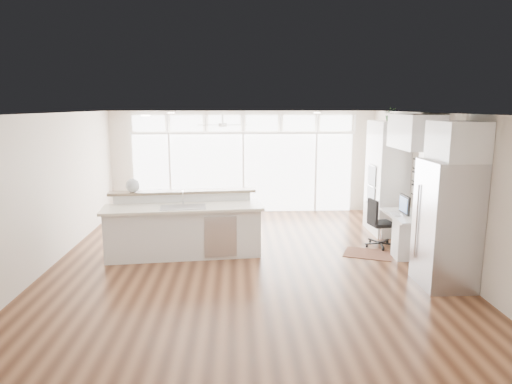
{
  "coord_description": "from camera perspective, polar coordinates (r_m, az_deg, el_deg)",
  "views": [
    {
      "loc": [
        -0.16,
        -8.13,
        2.82
      ],
      "look_at": [
        0.2,
        0.6,
        1.17
      ],
      "focal_mm": 32.0,
      "sensor_mm": 36.0,
      "label": 1
    }
  ],
  "objects": [
    {
      "name": "office_chair",
      "position": [
        9.58,
        15.44,
        -3.79
      ],
      "size": [
        0.58,
        0.55,
        0.98
      ],
      "primitive_type": "cube",
      "rotation": [
        0.0,
        0.0,
        0.17
      ],
      "color": "black",
      "rests_on": "floor"
    },
    {
      "name": "recessed_lights",
      "position": [
        8.33,
        -1.28,
        9.72
      ],
      "size": [
        3.4,
        3.0,
        0.02
      ],
      "primitive_type": "cube",
      "color": "white",
      "rests_on": "ceiling"
    },
    {
      "name": "monitor",
      "position": [
        9.21,
        18.09,
        -1.5
      ],
      "size": [
        0.08,
        0.48,
        0.4
      ],
      "primitive_type": "cube",
      "rotation": [
        0.0,
        0.0,
        -0.0
      ],
      "color": "black",
      "rests_on": "desk_nook"
    },
    {
      "name": "fishbowl",
      "position": [
        9.07,
        -15.14,
        0.78
      ],
      "size": [
        0.3,
        0.3,
        0.27
      ],
      "primitive_type": "sphere",
      "rotation": [
        0.0,
        0.0,
        0.13
      ],
      "color": "silver",
      "rests_on": "kitchen_island"
    },
    {
      "name": "oven_cabinet",
      "position": [
        10.59,
        15.99,
        1.75
      ],
      "size": [
        0.64,
        1.2,
        2.5
      ],
      "primitive_type": "cube",
      "color": "white",
      "rests_on": "floor"
    },
    {
      "name": "kitchen_island",
      "position": [
        8.77,
        -9.02,
        -4.16
      ],
      "size": [
        3.08,
        1.43,
        1.18
      ],
      "primitive_type": "cube",
      "rotation": [
        0.0,
        0.0,
        0.11
      ],
      "color": "white",
      "rests_on": "floor"
    },
    {
      "name": "rug",
      "position": [
        9.17,
        13.89,
        -7.51
      ],
      "size": [
        1.09,
        0.96,
        0.01
      ],
      "primitive_type": "cube",
      "rotation": [
        0.0,
        0.0,
        -0.39
      ],
      "color": "#361A11",
      "rests_on": "floor"
    },
    {
      "name": "ceiling_fan",
      "position": [
        10.94,
        -4.2,
        8.89
      ],
      "size": [
        1.16,
        1.16,
        0.32
      ],
      "primitive_type": "cube",
      "color": "white",
      "rests_on": "ceiling"
    },
    {
      "name": "ceiling",
      "position": [
        8.13,
        -1.25,
        9.84
      ],
      "size": [
        7.0,
        8.0,
        0.02
      ],
      "primitive_type": "cube",
      "color": "white",
      "rests_on": "wall_back"
    },
    {
      "name": "refrigerator",
      "position": [
        7.75,
        22.74,
        -3.75
      ],
      "size": [
        0.76,
        0.9,
        2.0
      ],
      "primitive_type": "cube",
      "color": "#B2B2B7",
      "rests_on": "floor"
    },
    {
      "name": "framed_photos",
      "position": [
        9.85,
        19.23,
        1.81
      ],
      "size": [
        0.06,
        0.22,
        0.8
      ],
      "primitive_type": "cube",
      "color": "black",
      "rests_on": "wall_right"
    },
    {
      "name": "upper_cabinets",
      "position": [
        9.08,
        19.31,
        7.13
      ],
      "size": [
        0.64,
        1.3,
        0.64
      ],
      "primitive_type": "cube",
      "color": "white",
      "rests_on": "wall_right"
    },
    {
      "name": "wall_left",
      "position": [
        8.91,
        -24.33,
        0.24
      ],
      "size": [
        0.04,
        8.0,
        2.7
      ],
      "primitive_type": "cube",
      "color": "beige",
      "rests_on": "floor"
    },
    {
      "name": "floor",
      "position": [
        8.61,
        -1.18,
        -8.5
      ],
      "size": [
        7.0,
        8.0,
        0.02
      ],
      "primitive_type": "cube",
      "color": "#432414",
      "rests_on": "ground"
    },
    {
      "name": "potted_plant",
      "position": [
        10.48,
        16.38,
        9.11
      ],
      "size": [
        0.29,
        0.31,
        0.22
      ],
      "primitive_type": "imported",
      "rotation": [
        0.0,
        0.0,
        -0.16
      ],
      "color": "#224F22",
      "rests_on": "oven_cabinet"
    },
    {
      "name": "keyboard",
      "position": [
        9.2,
        17.02,
        -2.68
      ],
      "size": [
        0.15,
        0.32,
        0.02
      ],
      "primitive_type": "cube",
      "rotation": [
        0.0,
        0.0,
        -0.1
      ],
      "color": "silver",
      "rests_on": "desk_nook"
    },
    {
      "name": "transom_row",
      "position": [
        12.08,
        -1.63,
        8.61
      ],
      "size": [
        5.9,
        0.06,
        0.4
      ],
      "primitive_type": "cube",
      "color": "white",
      "rests_on": "wall_back"
    },
    {
      "name": "desk_nook",
      "position": [
        9.38,
        18.34,
        -4.95
      ],
      "size": [
        0.72,
        1.3,
        0.76
      ],
      "primitive_type": "cube",
      "color": "white",
      "rests_on": "floor"
    },
    {
      "name": "glass_wall",
      "position": [
        12.2,
        -1.59,
        2.35
      ],
      "size": [
        5.8,
        0.06,
        2.08
      ],
      "primitive_type": "cube",
      "color": "white",
      "rests_on": "wall_back"
    },
    {
      "name": "wall_right",
      "position": [
        9.04,
        21.56,
        0.58
      ],
      "size": [
        0.04,
        8.0,
        2.7
      ],
      "primitive_type": "cube",
      "color": "beige",
      "rests_on": "floor"
    },
    {
      "name": "wall_back",
      "position": [
        12.22,
        -1.6,
        3.79
      ],
      "size": [
        7.0,
        0.04,
        2.7
      ],
      "primitive_type": "cube",
      "color": "beige",
      "rests_on": "floor"
    },
    {
      "name": "desk_window",
      "position": [
        9.26,
        20.68,
        2.12
      ],
      "size": [
        0.04,
        0.85,
        0.85
      ],
      "primitive_type": "cube",
      "color": "silver",
      "rests_on": "wall_right"
    },
    {
      "name": "wall_front",
      "position": [
        4.39,
        -0.13,
        -8.9
      ],
      "size": [
        7.0,
        0.04,
        2.7
      ],
      "primitive_type": "cube",
      "color": "beige",
      "rests_on": "floor"
    },
    {
      "name": "fridge_cabinet",
      "position": [
        7.57,
        23.86,
        5.84
      ],
      "size": [
        0.64,
        0.9,
        0.6
      ],
      "primitive_type": "cube",
      "color": "white",
      "rests_on": "wall_right"
    }
  ]
}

